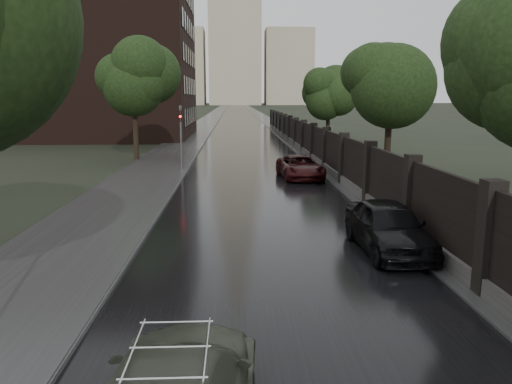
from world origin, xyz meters
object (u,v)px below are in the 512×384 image
at_px(tree_right_b, 390,89).
at_px(traffic_light, 181,132).
at_px(tree_right_c, 329,92).
at_px(car_right_far, 300,167).
at_px(tree_left_far, 133,86).
at_px(car_right_near, 388,227).

height_order(tree_right_b, traffic_light, tree_right_b).
distance_m(tree_right_c, car_right_far, 19.16).
relative_size(tree_right_c, traffic_light, 1.75).
bearing_deg(traffic_light, tree_right_b, -14.24).
bearing_deg(tree_right_c, car_right_far, -105.21).
distance_m(tree_left_far, tree_right_c, 18.45).
bearing_deg(car_right_near, tree_left_far, 115.87).
xyz_separation_m(traffic_light, car_right_near, (7.70, -16.56, -1.64)).
bearing_deg(car_right_far, traffic_light, 152.23).
bearing_deg(tree_left_far, traffic_light, -53.53).
relative_size(tree_right_c, car_right_near, 1.58).
relative_size(tree_right_c, car_right_far, 1.50).
bearing_deg(car_right_far, tree_right_b, -4.04).
bearing_deg(car_right_near, traffic_light, 112.95).
bearing_deg(traffic_light, car_right_near, -65.06).
relative_size(tree_right_b, tree_right_c, 1.00).
bearing_deg(traffic_light, car_right_far, -23.56).
xyz_separation_m(tree_left_far, tree_right_b, (15.50, -8.00, -0.29)).
xyz_separation_m(tree_left_far, tree_right_c, (15.50, 10.00, -0.29)).
bearing_deg(tree_right_c, tree_right_b, -90.00).
height_order(tree_left_far, tree_right_b, tree_left_far).
height_order(tree_right_c, car_right_far, tree_right_c).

